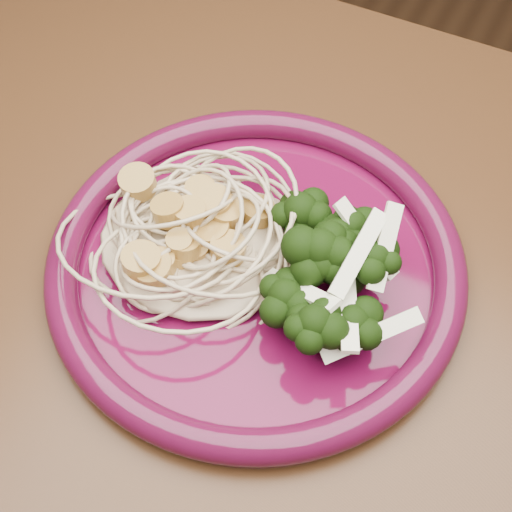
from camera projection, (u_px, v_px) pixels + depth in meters
The scene contains 6 objects.
dining_table at pixel (248, 381), 0.61m from camera, with size 1.20×0.80×0.75m.
dinner_plate at pixel (256, 262), 0.55m from camera, with size 0.37×0.37×0.03m.
spaghetti_pile at pixel (195, 236), 0.55m from camera, with size 0.16×0.14×0.04m, color #C7B088.
scallop_cluster at pixel (191, 202), 0.52m from camera, with size 0.14×0.14×0.05m, color gold, non-canonical shape.
broccoli_pile at pixel (334, 266), 0.52m from camera, with size 0.09×0.15×0.05m, color black.
onion_garnish at pixel (339, 240), 0.50m from camera, with size 0.06×0.10×0.06m, color white, non-canonical shape.
Camera 1 is at (0.13, -0.24, 1.21)m, focal length 50.00 mm.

